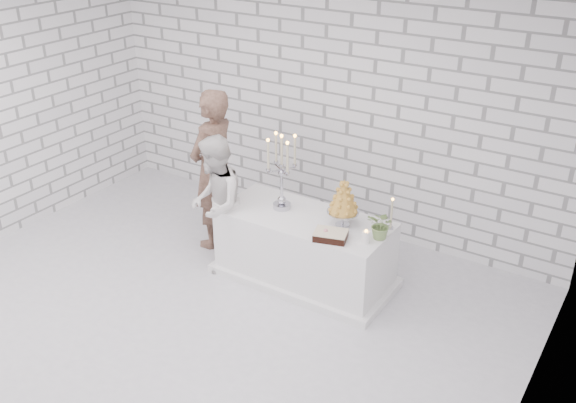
% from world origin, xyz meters
% --- Properties ---
extents(ground, '(6.00, 5.00, 0.01)m').
position_xyz_m(ground, '(0.00, 0.00, 0.00)').
color(ground, silver).
rests_on(ground, ground).
extents(ceiling, '(6.00, 5.00, 0.01)m').
position_xyz_m(ceiling, '(0.00, 0.00, 3.00)').
color(ceiling, white).
rests_on(ceiling, ground).
extents(wall_back, '(6.00, 0.01, 3.00)m').
position_xyz_m(wall_back, '(0.00, 2.50, 1.50)').
color(wall_back, white).
rests_on(wall_back, ground).
extents(wall_right, '(0.01, 5.00, 3.00)m').
position_xyz_m(wall_right, '(3.00, 0.00, 1.50)').
color(wall_right, white).
rests_on(wall_right, ground).
extents(cake_table, '(1.80, 0.80, 0.75)m').
position_xyz_m(cake_table, '(0.53, 1.19, 0.38)').
color(cake_table, white).
rests_on(cake_table, ground).
extents(groom, '(0.46, 0.69, 1.87)m').
position_xyz_m(groom, '(-0.75, 1.31, 0.93)').
color(groom, '#442E25').
rests_on(groom, ground).
extents(bride, '(0.87, 0.93, 1.52)m').
position_xyz_m(bride, '(-0.41, 0.91, 0.76)').
color(bride, white).
rests_on(bride, ground).
extents(candelabra, '(0.39, 0.39, 0.83)m').
position_xyz_m(candelabra, '(0.22, 1.23, 1.17)').
color(candelabra, '#A8A8B3').
rests_on(candelabra, cake_table).
extents(croquembouche, '(0.35, 0.35, 0.51)m').
position_xyz_m(croquembouche, '(0.94, 1.24, 1.00)').
color(croquembouche, '#AE771F').
rests_on(croquembouche, cake_table).
extents(chocolate_cake, '(0.36, 0.30, 0.08)m').
position_xyz_m(chocolate_cake, '(0.98, 0.93, 0.79)').
color(chocolate_cake, black).
rests_on(chocolate_cake, cake_table).
extents(pillar_candle, '(0.10, 0.10, 0.12)m').
position_xyz_m(pillar_candle, '(1.29, 1.06, 0.81)').
color(pillar_candle, white).
rests_on(pillar_candle, cake_table).
extents(extra_taper, '(0.06, 0.06, 0.32)m').
position_xyz_m(extra_taper, '(1.38, 1.43, 0.91)').
color(extra_taper, beige).
rests_on(extra_taper, cake_table).
extents(flowers, '(0.29, 0.26, 0.29)m').
position_xyz_m(flowers, '(1.38, 1.21, 0.90)').
color(flowers, '#3F7536').
rests_on(flowers, cake_table).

